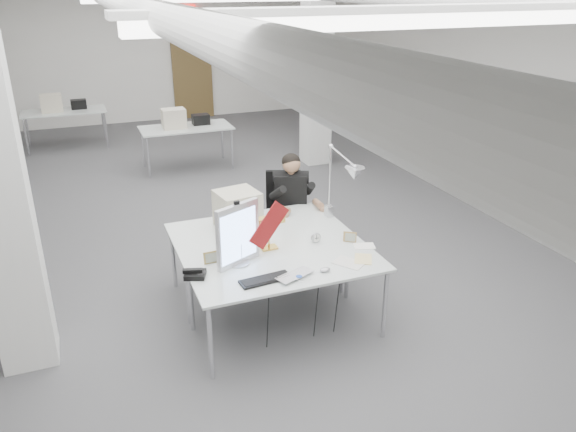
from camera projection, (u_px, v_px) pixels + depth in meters
name	position (u px, v px, depth m)	size (l,w,h in m)	color
room_shell	(214.00, 107.00, 7.08)	(10.04, 14.04, 3.24)	#464648
desk_main	(287.00, 266.00, 5.19)	(1.80, 0.90, 0.03)	silver
desk_second	(256.00, 228.00, 5.96)	(1.80, 0.90, 0.03)	silver
bg_desk_a	(186.00, 128.00, 9.97)	(1.60, 0.80, 0.03)	silver
bg_desk_b	(64.00, 111.00, 11.19)	(1.60, 0.80, 0.03)	silver
office_chair	(290.00, 220.00, 6.78)	(0.49, 0.49, 1.00)	black
seated_person	(291.00, 190.00, 6.59)	(0.51, 0.64, 0.95)	black
monitor	(238.00, 235.00, 5.08)	(0.48, 0.05, 0.59)	silver
pennant	(269.00, 225.00, 5.13)	(0.44, 0.01, 0.18)	maroon
keyboard	(265.00, 280.00, 4.90)	(0.46, 0.15, 0.02)	black
laptop	(299.00, 278.00, 4.92)	(0.36, 0.23, 0.03)	silver
mouse	(325.00, 270.00, 5.05)	(0.10, 0.06, 0.04)	#AFAFB3
bankers_lamp	(269.00, 232.00, 5.42)	(0.31, 0.12, 0.35)	gold
desk_phone	(195.00, 275.00, 4.96)	(0.18, 0.16, 0.05)	black
picture_frame_left	(211.00, 257.00, 5.19)	(0.14, 0.01, 0.11)	#AB8F49
picture_frame_right	(350.00, 237.00, 5.61)	(0.13, 0.01, 0.10)	#AD864A
desk_clock	(316.00, 238.00, 5.60)	(0.10, 0.10, 0.03)	#A1A2A6
paper_stack_a	(349.00, 263.00, 5.21)	(0.19, 0.27, 0.01)	silver
paper_stack_b	(363.00, 259.00, 5.28)	(0.16, 0.22, 0.01)	#DEC985
paper_stack_c	(364.00, 246.00, 5.53)	(0.20, 0.14, 0.01)	white
beige_monitor	(238.00, 209.00, 5.90)	(0.41, 0.39, 0.39)	#BFB89F
architect_lamp	(340.00, 184.00, 5.84)	(0.25, 0.72, 0.93)	#B5B5BA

